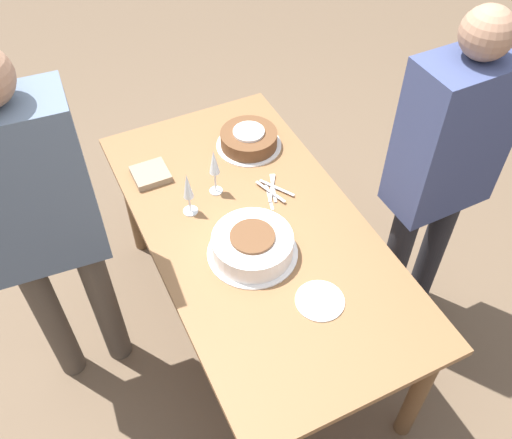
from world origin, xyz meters
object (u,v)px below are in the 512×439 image
(cake_center_white, at_px, (253,245))
(person_cutting, at_px, (444,163))
(wine_glass_near, at_px, (214,164))
(cake_front_chocolate, at_px, (249,139))
(wine_glass_far, at_px, (188,188))
(person_watching, at_px, (39,216))

(cake_center_white, height_order, person_cutting, person_cutting)
(wine_glass_near, bearing_deg, person_cutting, -121.06)
(person_cutting, bearing_deg, cake_front_chocolate, -53.28)
(wine_glass_far, relative_size, person_cutting, 0.13)
(cake_center_white, relative_size, person_cutting, 0.22)
(cake_front_chocolate, distance_m, wine_glass_near, 0.35)
(cake_center_white, distance_m, wine_glass_near, 0.39)
(wine_glass_near, height_order, person_watching, person_watching)
(cake_center_white, xyz_separation_m, wine_glass_near, (0.37, -0.01, 0.11))
(wine_glass_near, height_order, person_cutting, person_cutting)
(cake_front_chocolate, distance_m, person_cutting, 0.87)
(person_cutting, bearing_deg, wine_glass_near, -31.97)
(wine_glass_far, height_order, person_watching, person_watching)
(cake_front_chocolate, xyz_separation_m, wine_glass_far, (-0.27, 0.39, 0.09))
(wine_glass_near, xyz_separation_m, wine_glass_far, (-0.06, 0.14, -0.02))
(cake_center_white, xyz_separation_m, wine_glass_far, (0.31, 0.13, 0.09))
(wine_glass_near, xyz_separation_m, person_cutting, (-0.46, -0.77, 0.08))
(cake_center_white, bearing_deg, person_watching, 67.87)
(cake_center_white, xyz_separation_m, person_cutting, (-0.09, -0.78, 0.19))
(cake_front_chocolate, bearing_deg, wine_glass_near, 129.37)
(person_watching, bearing_deg, person_cutting, -9.81)
(wine_glass_far, bearing_deg, cake_front_chocolate, -55.52)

